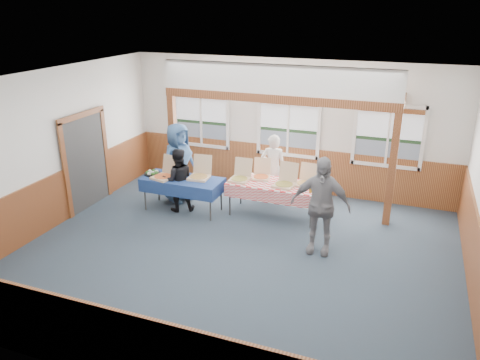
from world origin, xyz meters
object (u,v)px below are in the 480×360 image
(person_grey, at_px, (320,205))
(table_right, at_px, (274,185))
(man_blue, at_px, (179,163))
(woman_black, at_px, (178,180))
(woman_white, at_px, (273,168))
(table_left, at_px, (182,181))

(person_grey, bearing_deg, table_right, 133.62)
(man_blue, height_order, person_grey, person_grey)
(man_blue, bearing_deg, woman_black, -131.01)
(table_right, distance_m, woman_white, 0.83)
(woman_white, relative_size, person_grey, 0.86)
(woman_black, distance_m, person_grey, 3.40)
(woman_black, bearing_deg, man_blue, -95.21)
(table_right, height_order, woman_black, woman_black)
(woman_black, bearing_deg, woman_white, -175.75)
(woman_white, distance_m, woman_black, 2.21)
(table_left, xyz_separation_m, table_right, (1.98, 0.45, 0.01))
(table_left, distance_m, woman_white, 2.12)
(woman_white, xyz_separation_m, woman_black, (-1.81, -1.26, -0.09))
(man_blue, distance_m, person_grey, 3.78)
(woman_white, bearing_deg, table_right, 102.82)
(woman_white, xyz_separation_m, person_grey, (1.50, -2.01, 0.13))
(table_right, bearing_deg, table_left, -173.61)
(woman_white, distance_m, man_blue, 2.19)
(woman_white, distance_m, person_grey, 2.51)
(table_left, relative_size, person_grey, 1.00)
(woman_black, bearing_deg, table_right, 162.45)
(man_blue, xyz_separation_m, person_grey, (3.56, -1.28, 0.01))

